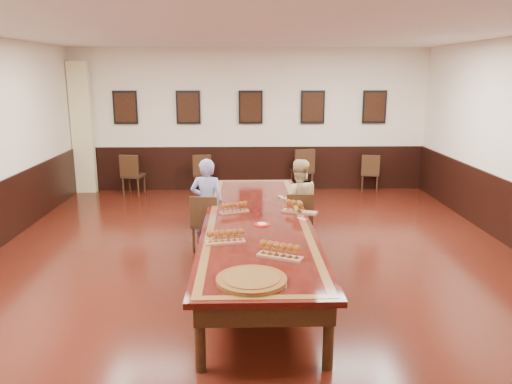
{
  "coord_description": "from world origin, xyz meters",
  "views": [
    {
      "loc": [
        -0.19,
        -6.38,
        2.64
      ],
      "look_at": [
        0.0,
        0.5,
        1.0
      ],
      "focal_mm": 35.0,
      "sensor_mm": 36.0,
      "label": 1
    }
  ],
  "objects_px": {
    "chair_woman": "(298,219)",
    "spare_chair_a": "(133,174)",
    "chair_man": "(206,222)",
    "carved_platter": "(251,280)",
    "conference_table": "(257,229)",
    "person_man": "(207,204)",
    "spare_chair_b": "(202,173)",
    "person_woman": "(298,202)",
    "spare_chair_d": "(370,172)",
    "spare_chair_c": "(302,169)"
  },
  "relations": [
    {
      "from": "chair_woman",
      "to": "spare_chair_a",
      "type": "height_order",
      "value": "spare_chair_a"
    },
    {
      "from": "chair_man",
      "to": "spare_chair_a",
      "type": "xyz_separation_m",
      "value": [
        -1.88,
        3.64,
        0.02
      ]
    },
    {
      "from": "carved_platter",
      "to": "conference_table",
      "type": "bearing_deg",
      "value": 86.92
    },
    {
      "from": "conference_table",
      "to": "person_man",
      "type": "bearing_deg",
      "value": 126.1
    },
    {
      "from": "conference_table",
      "to": "carved_platter",
      "type": "distance_m",
      "value": 2.08
    },
    {
      "from": "spare_chair_a",
      "to": "carved_platter",
      "type": "xyz_separation_m",
      "value": [
        2.51,
        -6.62,
        0.32
      ]
    },
    {
      "from": "spare_chair_b",
      "to": "person_woman",
      "type": "relative_size",
      "value": 0.65
    },
    {
      "from": "chair_woman",
      "to": "person_woman",
      "type": "height_order",
      "value": "person_woman"
    },
    {
      "from": "spare_chair_a",
      "to": "conference_table",
      "type": "relative_size",
      "value": 0.18
    },
    {
      "from": "chair_man",
      "to": "spare_chair_d",
      "type": "height_order",
      "value": "chair_man"
    },
    {
      "from": "person_woman",
      "to": "conference_table",
      "type": "xyz_separation_m",
      "value": [
        -0.68,
        -1.16,
        -0.07
      ]
    },
    {
      "from": "person_man",
      "to": "spare_chair_c",
      "type": "bearing_deg",
      "value": -108.91
    },
    {
      "from": "spare_chair_b",
      "to": "carved_platter",
      "type": "relative_size",
      "value": 1.29
    },
    {
      "from": "person_man",
      "to": "person_woman",
      "type": "xyz_separation_m",
      "value": [
        1.41,
        0.15,
        -0.02
      ]
    },
    {
      "from": "spare_chair_a",
      "to": "spare_chair_d",
      "type": "distance_m",
      "value": 5.37
    },
    {
      "from": "chair_man",
      "to": "conference_table",
      "type": "relative_size",
      "value": 0.18
    },
    {
      "from": "spare_chair_c",
      "to": "person_woman",
      "type": "height_order",
      "value": "person_woman"
    },
    {
      "from": "spare_chair_d",
      "to": "person_man",
      "type": "relative_size",
      "value": 0.61
    },
    {
      "from": "chair_man",
      "to": "conference_table",
      "type": "height_order",
      "value": "chair_man"
    },
    {
      "from": "chair_man",
      "to": "spare_chair_a",
      "type": "distance_m",
      "value": 4.1
    },
    {
      "from": "person_woman",
      "to": "carved_platter",
      "type": "bearing_deg",
      "value": 76.36
    },
    {
      "from": "person_woman",
      "to": "conference_table",
      "type": "relative_size",
      "value": 0.27
    },
    {
      "from": "spare_chair_c",
      "to": "conference_table",
      "type": "height_order",
      "value": "spare_chair_c"
    },
    {
      "from": "spare_chair_c",
      "to": "carved_platter",
      "type": "xyz_separation_m",
      "value": [
        -1.28,
        -6.89,
        0.28
      ]
    },
    {
      "from": "chair_man",
      "to": "chair_woman",
      "type": "bearing_deg",
      "value": -166.21
    },
    {
      "from": "spare_chair_a",
      "to": "conference_table",
      "type": "height_order",
      "value": "spare_chair_a"
    },
    {
      "from": "chair_man",
      "to": "person_man",
      "type": "bearing_deg",
      "value": -90.0
    },
    {
      "from": "spare_chair_d",
      "to": "carved_platter",
      "type": "distance_m",
      "value": 7.42
    },
    {
      "from": "chair_woman",
      "to": "conference_table",
      "type": "xyz_separation_m",
      "value": [
        -0.68,
        -1.07,
        0.18
      ]
    },
    {
      "from": "spare_chair_c",
      "to": "conference_table",
      "type": "relative_size",
      "value": 0.2
    },
    {
      "from": "chair_woman",
      "to": "conference_table",
      "type": "bearing_deg",
      "value": 57.62
    },
    {
      "from": "spare_chair_c",
      "to": "conference_table",
      "type": "distance_m",
      "value": 4.96
    },
    {
      "from": "spare_chair_b",
      "to": "spare_chair_d",
      "type": "xyz_separation_m",
      "value": [
        3.86,
        -0.02,
        -0.01
      ]
    },
    {
      "from": "conference_table",
      "to": "chair_man",
      "type": "bearing_deg",
      "value": 129.24
    },
    {
      "from": "spare_chair_d",
      "to": "spare_chair_c",
      "type": "bearing_deg",
      "value": 13.14
    },
    {
      "from": "spare_chair_d",
      "to": "carved_platter",
      "type": "height_order",
      "value": "spare_chair_d"
    },
    {
      "from": "conference_table",
      "to": "carved_platter",
      "type": "xyz_separation_m",
      "value": [
        -0.11,
        -2.07,
        0.16
      ]
    },
    {
      "from": "chair_man",
      "to": "spare_chair_c",
      "type": "relative_size",
      "value": 0.89
    },
    {
      "from": "spare_chair_a",
      "to": "person_man",
      "type": "bearing_deg",
      "value": 129.41
    },
    {
      "from": "chair_woman",
      "to": "spare_chair_c",
      "type": "xyz_separation_m",
      "value": [
        0.49,
        3.75,
        0.06
      ]
    },
    {
      "from": "spare_chair_c",
      "to": "person_woman",
      "type": "relative_size",
      "value": 0.73
    },
    {
      "from": "chair_man",
      "to": "person_woman",
      "type": "distance_m",
      "value": 1.47
    },
    {
      "from": "spare_chair_a",
      "to": "person_woman",
      "type": "distance_m",
      "value": 4.74
    },
    {
      "from": "spare_chair_a",
      "to": "person_woman",
      "type": "relative_size",
      "value": 0.67
    },
    {
      "from": "chair_man",
      "to": "person_woman",
      "type": "relative_size",
      "value": 0.65
    },
    {
      "from": "spare_chair_b",
      "to": "conference_table",
      "type": "relative_size",
      "value": 0.18
    },
    {
      "from": "spare_chair_b",
      "to": "person_man",
      "type": "relative_size",
      "value": 0.63
    },
    {
      "from": "spare_chair_a",
      "to": "spare_chair_c",
      "type": "bearing_deg",
      "value": -164.64
    },
    {
      "from": "chair_woman",
      "to": "person_woman",
      "type": "relative_size",
      "value": 0.64
    },
    {
      "from": "spare_chair_b",
      "to": "person_man",
      "type": "bearing_deg",
      "value": 88.82
    }
  ]
}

